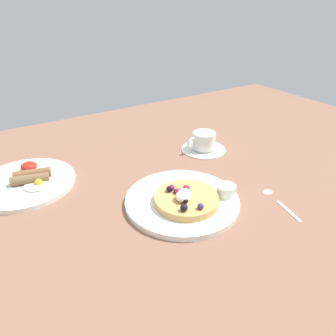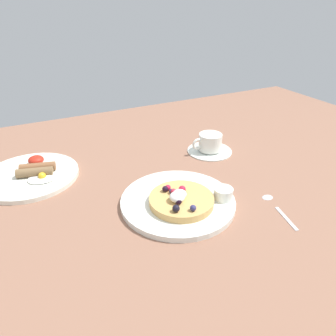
{
  "view_description": "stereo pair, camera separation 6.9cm",
  "coord_description": "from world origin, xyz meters",
  "px_view_note": "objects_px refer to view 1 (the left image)",
  "views": [
    {
      "loc": [
        -0.3,
        -0.6,
        0.44
      ],
      "look_at": [
        0.07,
        -0.0,
        0.04
      ],
      "focal_mm": 33.07,
      "sensor_mm": 36.0,
      "label": 1
    },
    {
      "loc": [
        -0.24,
        -0.63,
        0.44
      ],
      "look_at": [
        0.07,
        -0.0,
        0.04
      ],
      "focal_mm": 33.07,
      "sensor_mm": 36.0,
      "label": 2
    }
  ],
  "objects_px": {
    "pancake_plate": "(182,201)",
    "breakfast_plate": "(25,183)",
    "coffee_cup": "(204,140)",
    "teaspoon": "(274,197)",
    "coffee_saucer": "(203,149)",
    "syrup_ramekin": "(226,190)"
  },
  "relations": [
    {
      "from": "teaspoon",
      "to": "syrup_ramekin",
      "type": "bearing_deg",
      "value": 150.81
    },
    {
      "from": "coffee_saucer",
      "to": "teaspoon",
      "type": "distance_m",
      "value": 0.31
    },
    {
      "from": "coffee_saucer",
      "to": "teaspoon",
      "type": "xyz_separation_m",
      "value": [
        -0.02,
        -0.31,
        -0.0
      ]
    },
    {
      "from": "breakfast_plate",
      "to": "teaspoon",
      "type": "relative_size",
      "value": 1.9
    },
    {
      "from": "breakfast_plate",
      "to": "teaspoon",
      "type": "xyz_separation_m",
      "value": [
        0.51,
        -0.39,
        -0.0
      ]
    },
    {
      "from": "teaspoon",
      "to": "breakfast_plate",
      "type": "bearing_deg",
      "value": 142.55
    },
    {
      "from": "coffee_saucer",
      "to": "breakfast_plate",
      "type": "bearing_deg",
      "value": 171.34
    },
    {
      "from": "coffee_saucer",
      "to": "coffee_cup",
      "type": "xyz_separation_m",
      "value": [
        -0.0,
        -0.0,
        0.03
      ]
    },
    {
      "from": "pancake_plate",
      "to": "coffee_saucer",
      "type": "distance_m",
      "value": 0.3
    },
    {
      "from": "coffee_cup",
      "to": "teaspoon",
      "type": "xyz_separation_m",
      "value": [
        -0.02,
        -0.31,
        -0.03
      ]
    },
    {
      "from": "pancake_plate",
      "to": "syrup_ramekin",
      "type": "height_order",
      "value": "syrup_ramekin"
    },
    {
      "from": "coffee_cup",
      "to": "teaspoon",
      "type": "relative_size",
      "value": 0.75
    },
    {
      "from": "coffee_cup",
      "to": "teaspoon",
      "type": "height_order",
      "value": "coffee_cup"
    },
    {
      "from": "syrup_ramekin",
      "to": "teaspoon",
      "type": "height_order",
      "value": "syrup_ramekin"
    },
    {
      "from": "coffee_saucer",
      "to": "coffee_cup",
      "type": "distance_m",
      "value": 0.03
    },
    {
      "from": "syrup_ramekin",
      "to": "coffee_saucer",
      "type": "xyz_separation_m",
      "value": [
        0.13,
        0.25,
        -0.02
      ]
    },
    {
      "from": "pancake_plate",
      "to": "breakfast_plate",
      "type": "height_order",
      "value": "pancake_plate"
    },
    {
      "from": "coffee_cup",
      "to": "breakfast_plate",
      "type": "bearing_deg",
      "value": 171.31
    },
    {
      "from": "breakfast_plate",
      "to": "coffee_cup",
      "type": "relative_size",
      "value": 2.55
    },
    {
      "from": "breakfast_plate",
      "to": "teaspoon",
      "type": "bearing_deg",
      "value": -37.45
    },
    {
      "from": "syrup_ramekin",
      "to": "coffee_cup",
      "type": "relative_size",
      "value": 0.45
    },
    {
      "from": "pancake_plate",
      "to": "breakfast_plate",
      "type": "distance_m",
      "value": 0.42
    }
  ]
}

